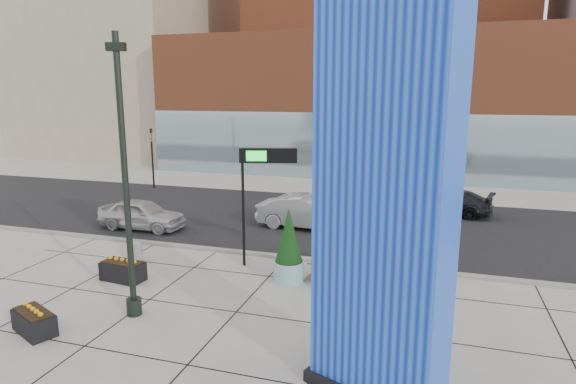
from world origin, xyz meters
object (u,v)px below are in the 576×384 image
(overhead_street_sign, at_px, (262,167))
(car_silver_mid, at_px, (307,212))
(blue_pylon, at_px, (385,176))
(concrete_bollard, at_px, (137,253))
(lamp_post, at_px, (127,207))
(car_white_west, at_px, (142,214))
(public_art_sculpture, at_px, (341,244))

(overhead_street_sign, xyz_separation_m, car_silver_mid, (0.20, 5.64, -3.07))
(blue_pylon, relative_size, concrete_bollard, 12.71)
(lamp_post, bearing_deg, car_silver_mid, 76.46)
(blue_pylon, xyz_separation_m, car_silver_mid, (-4.84, 12.20, -4.06))
(lamp_post, distance_m, car_white_west, 9.84)
(public_art_sculpture, height_order, car_silver_mid, public_art_sculpture)
(concrete_bollard, bearing_deg, lamp_post, -56.71)
(overhead_street_sign, bearing_deg, blue_pylon, -67.44)
(concrete_bollard, xyz_separation_m, car_white_west, (-2.52, 4.14, 0.33))
(concrete_bollard, height_order, overhead_street_sign, overhead_street_sign)
(blue_pylon, relative_size, lamp_post, 1.24)
(overhead_street_sign, bearing_deg, car_white_west, 141.61)
(car_white_west, distance_m, car_silver_mid, 7.98)
(public_art_sculpture, distance_m, car_silver_mid, 6.73)
(blue_pylon, distance_m, lamp_post, 7.71)
(car_white_west, bearing_deg, car_silver_mid, -71.49)
(blue_pylon, xyz_separation_m, lamp_post, (-7.36, 1.73, -1.54))
(overhead_street_sign, distance_m, car_white_west, 8.64)
(lamp_post, distance_m, public_art_sculpture, 7.19)
(car_silver_mid, bearing_deg, blue_pylon, -154.92)
(blue_pylon, bearing_deg, overhead_street_sign, 149.45)
(lamp_post, bearing_deg, public_art_sculpture, 39.35)
(blue_pylon, height_order, lamp_post, blue_pylon)
(blue_pylon, xyz_separation_m, concrete_bollard, (-9.91, 5.61, -4.46))
(concrete_bollard, relative_size, car_white_west, 0.19)
(public_art_sculpture, relative_size, car_white_west, 1.21)
(public_art_sculpture, height_order, concrete_bollard, public_art_sculpture)
(overhead_street_sign, bearing_deg, lamp_post, -130.63)
(car_silver_mid, bearing_deg, car_white_west, 111.31)
(car_white_west, bearing_deg, blue_pylon, -127.47)
(lamp_post, height_order, car_white_west, lamp_post)
(lamp_post, xyz_separation_m, public_art_sculpture, (5.35, 4.38, -1.97))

